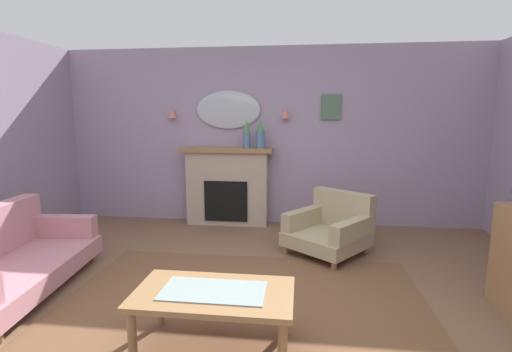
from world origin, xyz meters
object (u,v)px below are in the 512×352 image
at_px(framed_picture, 331,107).
at_px(floral_couch, 5,260).
at_px(armchair_by_coffee_table, 331,227).
at_px(fireplace, 227,187).
at_px(mantel_vase_left, 247,135).
at_px(wall_sconce_left, 172,113).
at_px(mantel_vase_centre, 260,135).
at_px(coffee_table, 214,299).
at_px(wall_mirror, 228,110).
at_px(wall_sconce_right, 285,113).

bearing_deg(framed_picture, floral_couch, -140.31).
bearing_deg(floral_couch, armchair_by_coffee_table, 25.03).
distance_m(fireplace, framed_picture, 1.91).
xyz_separation_m(mantel_vase_left, wall_sconce_left, (-1.15, 0.12, 0.31)).
bearing_deg(framed_picture, fireplace, -174.23).
xyz_separation_m(fireplace, mantel_vase_centre, (0.50, -0.03, 0.78)).
height_order(fireplace, coffee_table, fireplace).
distance_m(wall_mirror, wall_sconce_right, 0.85).
height_order(mantel_vase_left, mantel_vase_centre, mantel_vase_centre).
relative_size(mantel_vase_left, armchair_by_coffee_table, 0.34).
distance_m(mantel_vase_left, armchair_by_coffee_table, 1.84).
height_order(wall_mirror, armchair_by_coffee_table, wall_mirror).
distance_m(wall_sconce_right, coffee_table, 3.38).
height_order(wall_sconce_right, armchair_by_coffee_table, wall_sconce_right).
relative_size(mantel_vase_centre, floral_couch, 0.23).
height_order(framed_picture, floral_couch, framed_picture).
height_order(mantel_vase_left, coffee_table, mantel_vase_left).
bearing_deg(framed_picture, wall_mirror, -179.62).
distance_m(framed_picture, floral_couch, 4.28).
bearing_deg(fireplace, armchair_by_coffee_table, -34.04).
relative_size(fireplace, coffee_table, 1.24).
relative_size(framed_picture, floral_couch, 0.20).
xyz_separation_m(wall_mirror, wall_sconce_right, (0.85, -0.05, -0.05)).
bearing_deg(mantel_vase_left, armchair_by_coffee_table, -39.52).
xyz_separation_m(wall_sconce_left, coffee_table, (1.36, -3.12, -1.28)).
height_order(wall_mirror, wall_sconce_right, wall_mirror).
bearing_deg(armchair_by_coffee_table, mantel_vase_centre, 135.12).
relative_size(wall_mirror, armchair_by_coffee_table, 0.84).
height_order(fireplace, wall_sconce_left, wall_sconce_left).
bearing_deg(mantel_vase_centre, coffee_table, -89.84).
height_order(mantel_vase_centre, framed_picture, framed_picture).
height_order(fireplace, wall_mirror, wall_mirror).
height_order(mantel_vase_left, floral_couch, mantel_vase_left).
xyz_separation_m(wall_mirror, coffee_table, (0.51, -3.17, -1.33)).
xyz_separation_m(fireplace, floral_couch, (-1.60, -2.42, -0.25)).
height_order(wall_mirror, coffee_table, wall_mirror).
xyz_separation_m(mantel_vase_centre, coffee_table, (0.01, -3.00, -0.96)).
bearing_deg(mantel_vase_left, fireplace, 174.61).
bearing_deg(armchair_by_coffee_table, coffee_table, -115.22).
bearing_deg(wall_sconce_right, wall_mirror, 176.63).
distance_m(mantel_vase_centre, framed_picture, 1.09).
relative_size(mantel_vase_left, floral_couch, 0.22).
bearing_deg(floral_couch, mantel_vase_left, 51.53).
bearing_deg(coffee_table, armchair_by_coffee_table, 64.78).
bearing_deg(coffee_table, fireplace, 99.54).
distance_m(fireplace, wall_mirror, 1.15).
xyz_separation_m(wall_sconce_left, armchair_by_coffee_table, (2.32, -1.08, -1.35)).
bearing_deg(fireplace, wall_sconce_left, 173.84).
distance_m(mantel_vase_left, coffee_table, 3.16).
xyz_separation_m(wall_mirror, floral_couch, (-1.60, -2.57, -1.39)).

